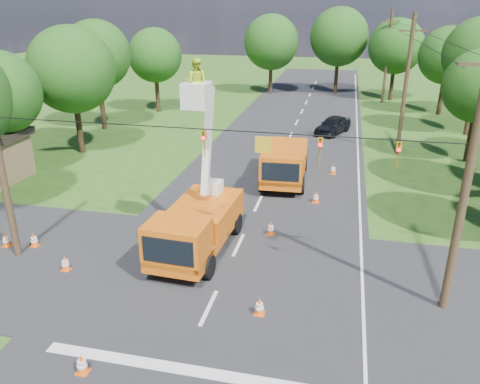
% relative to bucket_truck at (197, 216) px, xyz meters
% --- Properties ---
extents(ground, '(140.00, 140.00, 0.00)m').
position_rel_bucket_truck_xyz_m(ground, '(1.67, 15.98, -1.80)').
color(ground, '#275218').
rests_on(ground, ground).
extents(road_main, '(12.00, 100.00, 0.06)m').
position_rel_bucket_truck_xyz_m(road_main, '(1.67, 15.98, -1.80)').
color(road_main, black).
rests_on(road_main, ground).
extents(road_cross, '(56.00, 10.00, 0.07)m').
position_rel_bucket_truck_xyz_m(road_cross, '(1.67, -2.02, -1.80)').
color(road_cross, black).
rests_on(road_cross, ground).
extents(stop_bar, '(9.00, 0.45, 0.02)m').
position_rel_bucket_truck_xyz_m(stop_bar, '(1.67, -7.22, -1.80)').
color(stop_bar, silver).
rests_on(stop_bar, ground).
extents(edge_line, '(0.12, 90.00, 0.02)m').
position_rel_bucket_truck_xyz_m(edge_line, '(7.27, 15.98, -1.80)').
color(edge_line, silver).
rests_on(edge_line, ground).
extents(bucket_truck, '(2.95, 6.79, 8.53)m').
position_rel_bucket_truck_xyz_m(bucket_truck, '(0.00, 0.00, 0.00)').
color(bucket_truck, orange).
rests_on(bucket_truck, ground).
extents(second_truck, '(2.98, 6.83, 2.51)m').
position_rel_bucket_truck_xyz_m(second_truck, '(2.60, 9.88, -0.50)').
color(second_truck, orange).
rests_on(second_truck, ground).
extents(ground_worker, '(0.65, 0.49, 1.60)m').
position_rel_bucket_truck_xyz_m(ground_worker, '(-0.31, -1.55, -1.00)').
color(ground_worker, orange).
rests_on(ground_worker, ground).
extents(distant_car, '(3.37, 4.79, 1.51)m').
position_rel_bucket_truck_xyz_m(distant_car, '(5.15, 22.71, -1.05)').
color(distant_car, black).
rests_on(distant_car, ground).
extents(traffic_cone_0, '(0.38, 0.38, 0.71)m').
position_rel_bucket_truck_xyz_m(traffic_cone_0, '(-1.18, -7.99, -1.45)').
color(traffic_cone_0, '#EF550C').
rests_on(traffic_cone_0, ground).
extents(traffic_cone_2, '(0.38, 0.38, 0.71)m').
position_rel_bucket_truck_xyz_m(traffic_cone_2, '(2.96, 2.42, -1.45)').
color(traffic_cone_2, '#EF550C').
rests_on(traffic_cone_2, ground).
extents(traffic_cone_3, '(0.38, 0.38, 0.71)m').
position_rel_bucket_truck_xyz_m(traffic_cone_3, '(4.83, 6.92, -1.45)').
color(traffic_cone_3, '#EF550C').
rests_on(traffic_cone_3, ground).
extents(traffic_cone_4, '(0.38, 0.38, 0.71)m').
position_rel_bucket_truck_xyz_m(traffic_cone_4, '(-4.98, -2.75, -1.45)').
color(traffic_cone_4, '#EF550C').
rests_on(traffic_cone_4, ground).
extents(traffic_cone_5, '(0.38, 0.38, 0.71)m').
position_rel_bucket_truck_xyz_m(traffic_cone_5, '(-7.57, -1.17, -1.45)').
color(traffic_cone_5, '#EF550C').
rests_on(traffic_cone_5, ground).
extents(traffic_cone_6, '(0.38, 0.38, 0.71)m').
position_rel_bucket_truck_xyz_m(traffic_cone_6, '(-8.85, -1.45, -1.45)').
color(traffic_cone_6, '#EF550C').
rests_on(traffic_cone_6, ground).
extents(traffic_cone_7, '(0.38, 0.38, 0.71)m').
position_rel_bucket_truck_xyz_m(traffic_cone_7, '(5.60, 12.01, -1.45)').
color(traffic_cone_7, '#EF550C').
rests_on(traffic_cone_7, ground).
extents(traffic_cone_8, '(0.38, 0.38, 0.71)m').
position_rel_bucket_truck_xyz_m(traffic_cone_8, '(3.57, -3.95, -1.45)').
color(traffic_cone_8, '#EF550C').
rests_on(traffic_cone_8, ground).
extents(pole_right_near, '(1.80, 0.30, 10.00)m').
position_rel_bucket_truck_xyz_m(pole_right_near, '(10.17, -2.02, 3.30)').
color(pole_right_near, '#4C3823').
rests_on(pole_right_near, ground).
extents(pole_right_mid, '(1.80, 0.30, 10.00)m').
position_rel_bucket_truck_xyz_m(pole_right_mid, '(10.17, 17.98, 3.30)').
color(pole_right_mid, '#4C3823').
rests_on(pole_right_mid, ground).
extents(pole_right_far, '(1.80, 0.30, 10.00)m').
position_rel_bucket_truck_xyz_m(pole_right_far, '(10.17, 37.98, 3.30)').
color(pole_right_far, '#4C3823').
rests_on(pole_right_far, ground).
extents(pole_left, '(0.30, 0.30, 9.00)m').
position_rel_bucket_truck_xyz_m(pole_left, '(-7.83, -2.02, 2.70)').
color(pole_left, '#4C3823').
rests_on(pole_left, ground).
extents(signal_span, '(18.00, 0.29, 1.07)m').
position_rel_bucket_truck_xyz_m(signal_span, '(3.90, -2.03, 4.07)').
color(signal_span, black).
rests_on(signal_span, ground).
extents(tree_left_d, '(6.20, 6.20, 9.24)m').
position_rel_bucket_truck_xyz_m(tree_left_d, '(-13.33, 12.98, 4.32)').
color(tree_left_d, '#382616').
rests_on(tree_left_d, ground).
extents(tree_left_e, '(5.80, 5.80, 9.41)m').
position_rel_bucket_truck_xyz_m(tree_left_e, '(-15.13, 19.98, 4.69)').
color(tree_left_e, '#382616').
rests_on(tree_left_e, ground).
extents(tree_left_f, '(5.40, 5.40, 8.40)m').
position_rel_bucket_truck_xyz_m(tree_left_f, '(-13.13, 27.98, 3.88)').
color(tree_left_f, '#382616').
rests_on(tree_left_f, ground).
extents(tree_right_c, '(5.00, 5.00, 7.83)m').
position_rel_bucket_truck_xyz_m(tree_right_c, '(14.87, 16.98, 3.51)').
color(tree_right_c, '#382616').
rests_on(tree_right_c, ground).
extents(tree_right_d, '(6.00, 6.00, 9.70)m').
position_rel_bucket_truck_xyz_m(tree_right_d, '(16.47, 24.98, 4.87)').
color(tree_right_d, '#382616').
rests_on(tree_right_d, ground).
extents(tree_right_e, '(5.60, 5.60, 8.63)m').
position_rel_bucket_truck_xyz_m(tree_right_e, '(15.47, 32.98, 4.01)').
color(tree_right_e, '#382616').
rests_on(tree_right_e, ground).
extents(tree_far_a, '(6.60, 6.60, 9.50)m').
position_rel_bucket_truck_xyz_m(tree_far_a, '(-3.33, 40.98, 4.38)').
color(tree_far_a, '#382616').
rests_on(tree_far_a, ground).
extents(tree_far_b, '(7.00, 7.00, 10.32)m').
position_rel_bucket_truck_xyz_m(tree_far_b, '(4.67, 42.98, 5.00)').
color(tree_far_b, '#382616').
rests_on(tree_far_b, ground).
extents(tree_far_c, '(6.20, 6.20, 9.18)m').
position_rel_bucket_truck_xyz_m(tree_far_c, '(11.17, 39.98, 4.26)').
color(tree_far_c, '#382616').
rests_on(tree_far_c, ground).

